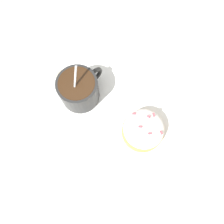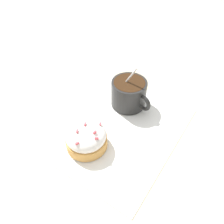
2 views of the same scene
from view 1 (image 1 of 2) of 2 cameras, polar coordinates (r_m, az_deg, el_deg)
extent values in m
plane|color=#C6B793|center=(0.47, -0.21, -0.20)|extent=(3.00, 3.00, 0.00)
cube|color=white|center=(0.47, -0.21, -0.15)|extent=(0.31, 0.29, 0.00)
cylinder|color=black|center=(0.46, -8.71, 5.68)|extent=(0.08, 0.08, 0.06)
cylinder|color=#331E0F|center=(0.43, -9.23, 7.11)|extent=(0.07, 0.07, 0.01)
torus|color=black|center=(0.47, -4.53, 9.58)|extent=(0.02, 0.04, 0.04)
ellipsoid|color=silver|center=(0.48, -7.29, 6.88)|extent=(0.02, 0.03, 0.01)
cylinder|color=silver|center=(0.43, -9.75, 5.90)|extent=(0.01, 0.05, 0.10)
cylinder|color=#D19347|center=(0.45, 7.97, -4.95)|extent=(0.08, 0.08, 0.02)
ellipsoid|color=white|center=(0.43, 8.29, -4.40)|extent=(0.08, 0.08, 0.04)
cube|color=#EA4C56|center=(0.41, 9.84, -5.57)|extent=(0.01, 0.01, 0.00)
cube|color=#EA4C56|center=(0.42, 9.55, -1.20)|extent=(0.01, 0.00, 0.00)
cube|color=#EA4C56|center=(0.43, 10.84, -0.74)|extent=(0.01, 0.01, 0.00)
cube|color=#EA4C56|center=(0.41, 7.38, -3.85)|extent=(0.01, 0.01, 0.00)
cube|color=#EA4C56|center=(0.42, 12.93, -4.86)|extent=(0.01, 0.01, 0.00)
cube|color=#EA4C56|center=(0.42, 5.79, -0.45)|extent=(0.01, 0.01, 0.00)
camera|label=2|loc=(0.38, 68.55, 20.89)|focal=35.00mm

